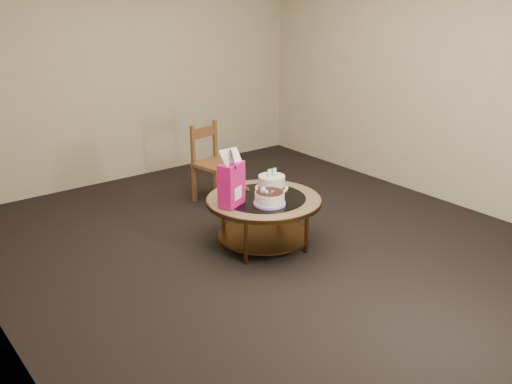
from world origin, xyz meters
TOP-DOWN VIEW (x-y plane):
  - ground at (0.00, 0.00)m, footprint 5.00×5.00m
  - room_walls at (0.00, 0.00)m, footprint 4.52×5.02m
  - coffee_table at (0.00, -0.00)m, footprint 1.02×1.02m
  - decorated_cake at (-0.07, -0.16)m, footprint 0.27×0.27m
  - cream_cake at (0.20, 0.14)m, footprint 0.30×0.30m
  - gift_bag at (-0.32, 0.03)m, footprint 0.27×0.24m
  - pillar_candle at (-0.03, 0.27)m, footprint 0.11×0.11m
  - dining_chair at (0.28, 1.22)m, footprint 0.46×0.46m

SIDE VIEW (x-z plane):
  - ground at x=0.00m, z-range 0.00..0.00m
  - coffee_table at x=0.00m, z-range 0.15..0.61m
  - dining_chair at x=0.28m, z-range 0.01..0.84m
  - pillar_candle at x=-0.03m, z-range 0.44..0.53m
  - decorated_cake at x=-0.07m, z-range 0.43..0.59m
  - cream_cake at x=0.20m, z-range 0.42..0.61m
  - gift_bag at x=-0.32m, z-range 0.46..0.93m
  - room_walls at x=0.00m, z-range 0.24..2.85m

